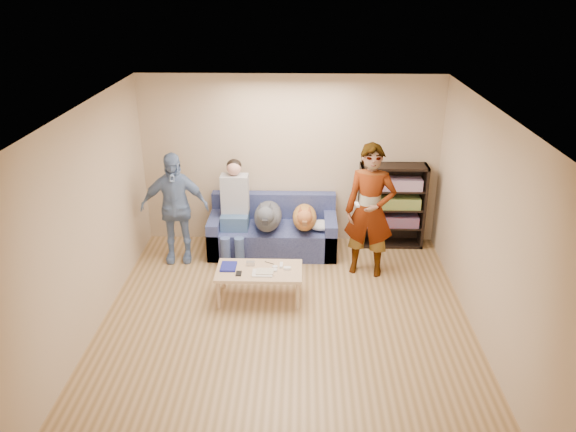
{
  "coord_description": "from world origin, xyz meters",
  "views": [
    {
      "loc": [
        0.18,
        -5.63,
        3.92
      ],
      "look_at": [
        0.0,
        1.2,
        0.95
      ],
      "focal_mm": 35.0,
      "sensor_mm": 36.0,
      "label": 1
    }
  ],
  "objects_px": {
    "sofa": "(273,233)",
    "person_seated": "(235,206)",
    "camera_silver": "(251,263)",
    "person_standing_left": "(174,208)",
    "person_standing_right": "(370,211)",
    "bookshelf": "(391,204)",
    "coffee_table": "(259,273)",
    "notebook_blue": "(229,267)",
    "dog_tan": "(305,218)",
    "dog_gray": "(268,216)"
  },
  "relations": [
    {
      "from": "notebook_blue",
      "to": "person_standing_left",
      "type": "bearing_deg",
      "value": 131.25
    },
    {
      "from": "person_standing_right",
      "to": "sofa",
      "type": "relative_size",
      "value": 0.99
    },
    {
      "from": "sofa",
      "to": "bookshelf",
      "type": "height_order",
      "value": "bookshelf"
    },
    {
      "from": "person_standing_right",
      "to": "coffee_table",
      "type": "xyz_separation_m",
      "value": [
        -1.47,
        -0.75,
        -0.56
      ]
    },
    {
      "from": "person_standing_left",
      "to": "bookshelf",
      "type": "bearing_deg",
      "value": 5.11
    },
    {
      "from": "person_seated",
      "to": "dog_gray",
      "type": "distance_m",
      "value": 0.51
    },
    {
      "from": "notebook_blue",
      "to": "camera_silver",
      "type": "distance_m",
      "value": 0.29
    },
    {
      "from": "notebook_blue",
      "to": "bookshelf",
      "type": "bearing_deg",
      "value": 34.72
    },
    {
      "from": "dog_tan",
      "to": "coffee_table",
      "type": "xyz_separation_m",
      "value": [
        -0.58,
        -1.25,
        -0.23
      ]
    },
    {
      "from": "person_standing_right",
      "to": "dog_tan",
      "type": "bearing_deg",
      "value": 163.44
    },
    {
      "from": "person_standing_left",
      "to": "person_standing_right",
      "type": "bearing_deg",
      "value": -11.83
    },
    {
      "from": "sofa",
      "to": "coffee_table",
      "type": "xyz_separation_m",
      "value": [
        -0.11,
        -1.41,
        0.09
      ]
    },
    {
      "from": "person_standing_left",
      "to": "bookshelf",
      "type": "xyz_separation_m",
      "value": [
        3.19,
        0.59,
        -0.14
      ]
    },
    {
      "from": "sofa",
      "to": "coffee_table",
      "type": "relative_size",
      "value": 1.73
    },
    {
      "from": "dog_gray",
      "to": "coffee_table",
      "type": "bearing_deg",
      "value": -91.74
    },
    {
      "from": "sofa",
      "to": "bookshelf",
      "type": "bearing_deg",
      "value": 7.4
    },
    {
      "from": "sofa",
      "to": "person_seated",
      "type": "distance_m",
      "value": 0.75
    },
    {
      "from": "person_standing_right",
      "to": "dog_tan",
      "type": "relative_size",
      "value": 1.65
    },
    {
      "from": "camera_silver",
      "to": "coffee_table",
      "type": "distance_m",
      "value": 0.18
    },
    {
      "from": "dog_tan",
      "to": "camera_silver",
      "type": "bearing_deg",
      "value": -121.91
    },
    {
      "from": "notebook_blue",
      "to": "coffee_table",
      "type": "bearing_deg",
      "value": -7.13
    },
    {
      "from": "dog_tan",
      "to": "person_standing_right",
      "type": "bearing_deg",
      "value": -29.44
    },
    {
      "from": "person_seated",
      "to": "coffee_table",
      "type": "relative_size",
      "value": 1.34
    },
    {
      "from": "notebook_blue",
      "to": "dog_gray",
      "type": "xyz_separation_m",
      "value": [
        0.44,
        1.17,
        0.2
      ]
    },
    {
      "from": "camera_silver",
      "to": "sofa",
      "type": "bearing_deg",
      "value": 80.08
    },
    {
      "from": "person_standing_right",
      "to": "person_standing_left",
      "type": "bearing_deg",
      "value": -173.66
    },
    {
      "from": "person_seated",
      "to": "bookshelf",
      "type": "height_order",
      "value": "person_seated"
    },
    {
      "from": "person_standing_left",
      "to": "bookshelf",
      "type": "height_order",
      "value": "person_standing_left"
    },
    {
      "from": "sofa",
      "to": "dog_gray",
      "type": "height_order",
      "value": "dog_gray"
    },
    {
      "from": "person_standing_left",
      "to": "dog_tan",
      "type": "bearing_deg",
      "value": 0.34
    },
    {
      "from": "camera_silver",
      "to": "bookshelf",
      "type": "distance_m",
      "value": 2.55
    },
    {
      "from": "sofa",
      "to": "bookshelf",
      "type": "xyz_separation_m",
      "value": [
        1.8,
        0.23,
        0.4
      ]
    },
    {
      "from": "dog_tan",
      "to": "coffee_table",
      "type": "height_order",
      "value": "dog_tan"
    },
    {
      "from": "person_standing_left",
      "to": "dog_tan",
      "type": "xyz_separation_m",
      "value": [
        1.87,
        0.18,
        -0.22
      ]
    },
    {
      "from": "person_standing_left",
      "to": "notebook_blue",
      "type": "distance_m",
      "value": 1.4
    },
    {
      "from": "sofa",
      "to": "bookshelf",
      "type": "distance_m",
      "value": 1.86
    },
    {
      "from": "camera_silver",
      "to": "person_standing_left",
      "type": "bearing_deg",
      "value": 141.11
    },
    {
      "from": "coffee_table",
      "to": "bookshelf",
      "type": "bearing_deg",
      "value": 40.84
    },
    {
      "from": "person_standing_right",
      "to": "sofa",
      "type": "distance_m",
      "value": 1.65
    },
    {
      "from": "dog_tan",
      "to": "bookshelf",
      "type": "bearing_deg",
      "value": 16.88
    },
    {
      "from": "person_standing_right",
      "to": "person_seated",
      "type": "bearing_deg",
      "value": 177.11
    },
    {
      "from": "person_standing_left",
      "to": "sofa",
      "type": "height_order",
      "value": "person_standing_left"
    },
    {
      "from": "notebook_blue",
      "to": "person_seated",
      "type": "distance_m",
      "value": 1.28
    },
    {
      "from": "coffee_table",
      "to": "bookshelf",
      "type": "relative_size",
      "value": 0.85
    },
    {
      "from": "coffee_table",
      "to": "bookshelf",
      "type": "xyz_separation_m",
      "value": [
        1.91,
        1.65,
        0.31
      ]
    },
    {
      "from": "dog_gray",
      "to": "dog_tan",
      "type": "bearing_deg",
      "value": 3.0
    },
    {
      "from": "person_standing_left",
      "to": "camera_silver",
      "type": "xyz_separation_m",
      "value": [
        1.17,
        -0.94,
        -0.38
      ]
    },
    {
      "from": "notebook_blue",
      "to": "bookshelf",
      "type": "height_order",
      "value": "bookshelf"
    },
    {
      "from": "sofa",
      "to": "person_seated",
      "type": "xyz_separation_m",
      "value": [
        -0.56,
        -0.13,
        0.49
      ]
    },
    {
      "from": "person_seated",
      "to": "dog_tan",
      "type": "height_order",
      "value": "person_seated"
    }
  ]
}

